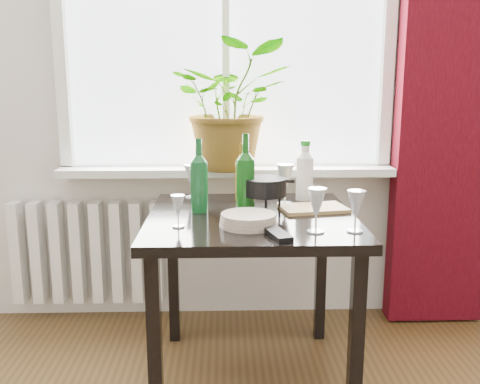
{
  "coord_description": "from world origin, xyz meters",
  "views": [
    {
      "loc": [
        -0.01,
        -0.59,
        1.29
      ],
      "look_at": [
        0.05,
        1.55,
        0.84
      ],
      "focal_mm": 40.0,
      "sensor_mm": 36.0,
      "label": 1
    }
  ],
  "objects_px": {
    "cleaning_bottle": "(305,170)",
    "bottle_amber": "(242,171)",
    "wineglass_back_left": "(191,181)",
    "potted_plant": "(232,106)",
    "fondue_pot": "(265,195)",
    "tv_remote": "(276,233)",
    "wine_bottle_right": "(245,173)",
    "table": "(251,236)",
    "wineglass_front_left": "(178,211)",
    "wine_bottle_left": "(199,175)",
    "wineglass_front_right": "(316,210)",
    "wineglass_back_center": "(285,184)",
    "radiator": "(88,252)",
    "plate_stack": "(248,220)",
    "cutting_board": "(313,208)",
    "wineglass_far_right": "(356,211)"
  },
  "relations": [
    {
      "from": "cleaning_bottle",
      "to": "bottle_amber",
      "type": "bearing_deg",
      "value": -179.59
    },
    {
      "from": "wineglass_back_left",
      "to": "potted_plant",
      "type": "bearing_deg",
      "value": 46.02
    },
    {
      "from": "potted_plant",
      "to": "fondue_pot",
      "type": "xyz_separation_m",
      "value": [
        0.13,
        -0.48,
        -0.35
      ]
    },
    {
      "from": "fondue_pot",
      "to": "tv_remote",
      "type": "relative_size",
      "value": 1.12
    },
    {
      "from": "wine_bottle_right",
      "to": "table",
      "type": "bearing_deg",
      "value": -68.95
    },
    {
      "from": "wineglass_front_left",
      "to": "fondue_pot",
      "type": "height_order",
      "value": "fondue_pot"
    },
    {
      "from": "wine_bottle_right",
      "to": "wine_bottle_left",
      "type": "bearing_deg",
      "value": 177.93
    },
    {
      "from": "wineglass_front_right",
      "to": "tv_remote",
      "type": "height_order",
      "value": "wineglass_front_right"
    },
    {
      "from": "wine_bottle_left",
      "to": "wineglass_back_center",
      "type": "bearing_deg",
      "value": 19.3
    },
    {
      "from": "radiator",
      "to": "plate_stack",
      "type": "xyz_separation_m",
      "value": [
        0.83,
        -0.8,
        0.38
      ]
    },
    {
      "from": "cleaning_bottle",
      "to": "fondue_pot",
      "type": "relative_size",
      "value": 1.3
    },
    {
      "from": "wine_bottle_left",
      "to": "wineglass_front_right",
      "type": "bearing_deg",
      "value": -36.58
    },
    {
      "from": "wineglass_back_left",
      "to": "cleaning_bottle",
      "type": "bearing_deg",
      "value": -5.98
    },
    {
      "from": "tv_remote",
      "to": "cutting_board",
      "type": "xyz_separation_m",
      "value": [
        0.2,
        0.39,
        -0.0
      ]
    },
    {
      "from": "wineglass_back_left",
      "to": "wine_bottle_left",
      "type": "bearing_deg",
      "value": -79.74
    },
    {
      "from": "potted_plant",
      "to": "fondue_pot",
      "type": "distance_m",
      "value": 0.61
    },
    {
      "from": "wineglass_back_left",
      "to": "wine_bottle_right",
      "type": "bearing_deg",
      "value": -49.23
    },
    {
      "from": "potted_plant",
      "to": "wine_bottle_left",
      "type": "bearing_deg",
      "value": -106.75
    },
    {
      "from": "wine_bottle_left",
      "to": "plate_stack",
      "type": "bearing_deg",
      "value": -50.13
    },
    {
      "from": "cleaning_bottle",
      "to": "wineglass_far_right",
      "type": "relative_size",
      "value": 1.74
    },
    {
      "from": "wine_bottle_left",
      "to": "wineglass_back_left",
      "type": "height_order",
      "value": "wine_bottle_left"
    },
    {
      "from": "bottle_amber",
      "to": "wineglass_far_right",
      "type": "height_order",
      "value": "bottle_amber"
    },
    {
      "from": "table",
      "to": "tv_remote",
      "type": "height_order",
      "value": "tv_remote"
    },
    {
      "from": "table",
      "to": "tv_remote",
      "type": "xyz_separation_m",
      "value": [
        0.07,
        -0.31,
        0.1
      ]
    },
    {
      "from": "cutting_board",
      "to": "bottle_amber",
      "type": "bearing_deg",
      "value": 145.6
    },
    {
      "from": "wineglass_front_right",
      "to": "wineglass_far_right",
      "type": "height_order",
      "value": "wineglass_front_right"
    },
    {
      "from": "table",
      "to": "wine_bottle_right",
      "type": "height_order",
      "value": "wine_bottle_right"
    },
    {
      "from": "wineglass_front_right",
      "to": "wineglass_back_center",
      "type": "xyz_separation_m",
      "value": [
        -0.06,
        0.46,
        0.01
      ]
    },
    {
      "from": "potted_plant",
      "to": "wineglass_back_center",
      "type": "bearing_deg",
      "value": -55.91
    },
    {
      "from": "radiator",
      "to": "wineglass_back_left",
      "type": "xyz_separation_m",
      "value": [
        0.58,
        -0.29,
        0.44
      ]
    },
    {
      "from": "wine_bottle_left",
      "to": "wine_bottle_right",
      "type": "bearing_deg",
      "value": -2.07
    },
    {
      "from": "cleaning_bottle",
      "to": "fondue_pot",
      "type": "bearing_deg",
      "value": -132.34
    },
    {
      "from": "wineglass_front_right",
      "to": "cleaning_bottle",
      "type": "bearing_deg",
      "value": 86.07
    },
    {
      "from": "potted_plant",
      "to": "bottle_amber",
      "type": "xyz_separation_m",
      "value": [
        0.04,
        -0.26,
        -0.29
      ]
    },
    {
      "from": "bottle_amber",
      "to": "wineglass_back_left",
      "type": "distance_m",
      "value": 0.25
    },
    {
      "from": "wine_bottle_left",
      "to": "cutting_board",
      "type": "bearing_deg",
      "value": 1.67
    },
    {
      "from": "wineglass_back_center",
      "to": "wineglass_back_left",
      "type": "xyz_separation_m",
      "value": [
        -0.43,
        0.14,
        -0.01
      ]
    },
    {
      "from": "potted_plant",
      "to": "wineglass_front_left",
      "type": "relative_size",
      "value": 5.05
    },
    {
      "from": "wineglass_front_right",
      "to": "table",
      "type": "bearing_deg",
      "value": 130.55
    },
    {
      "from": "wineglass_back_center",
      "to": "wine_bottle_left",
      "type": "bearing_deg",
      "value": -160.7
    },
    {
      "from": "wine_bottle_right",
      "to": "plate_stack",
      "type": "distance_m",
      "value": 0.27
    },
    {
      "from": "wineglass_front_right",
      "to": "potted_plant",
      "type": "bearing_deg",
      "value": 110.26
    },
    {
      "from": "table",
      "to": "potted_plant",
      "type": "xyz_separation_m",
      "value": [
        -0.07,
        0.54,
        0.51
      ]
    },
    {
      "from": "wineglass_far_right",
      "to": "wineglass_back_center",
      "type": "height_order",
      "value": "wineglass_back_center"
    },
    {
      "from": "wineglass_back_center",
      "to": "tv_remote",
      "type": "distance_m",
      "value": 0.52
    },
    {
      "from": "radiator",
      "to": "plate_stack",
      "type": "relative_size",
      "value": 3.59
    },
    {
      "from": "radiator",
      "to": "wineglass_back_center",
      "type": "relative_size",
      "value": 4.29
    },
    {
      "from": "tv_remote",
      "to": "table",
      "type": "bearing_deg",
      "value": 87.87
    },
    {
      "from": "wine_bottle_left",
      "to": "cleaning_bottle",
      "type": "bearing_deg",
      "value": 24.83
    },
    {
      "from": "radiator",
      "to": "cleaning_bottle",
      "type": "distance_m",
      "value": 1.27
    }
  ]
}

